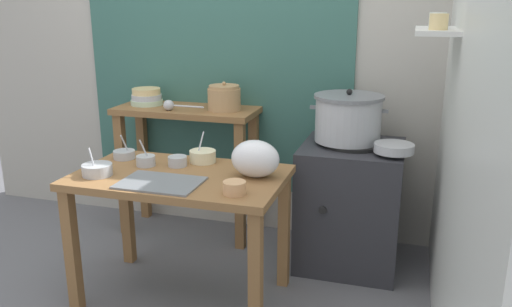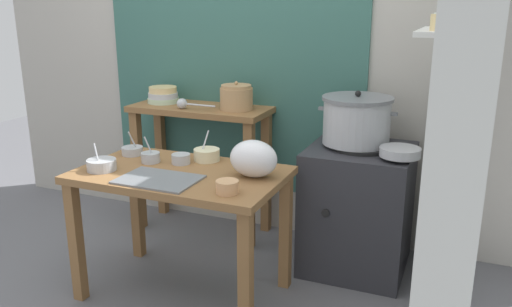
# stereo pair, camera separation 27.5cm
# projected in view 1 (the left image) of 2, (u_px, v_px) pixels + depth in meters

# --- Properties ---
(ground_plane) EXTENTS (9.00, 9.00, 0.00)m
(ground_plane) POSITION_uv_depth(u_px,v_px,m) (179.00, 296.00, 2.93)
(ground_plane) COLOR slate
(wall_back) EXTENTS (4.40, 0.12, 2.60)m
(wall_back) POSITION_uv_depth(u_px,v_px,m) (251.00, 45.00, 3.55)
(wall_back) COLOR #B2ADA3
(wall_back) RESTS_ON ground
(wall_right) EXTENTS (0.30, 3.20, 2.60)m
(wall_right) POSITION_uv_depth(u_px,v_px,m) (469.00, 67.00, 2.37)
(wall_right) COLOR silver
(wall_right) RESTS_ON ground
(prep_table) EXTENTS (1.10, 0.66, 0.72)m
(prep_table) POSITION_uv_depth(u_px,v_px,m) (180.00, 194.00, 2.77)
(prep_table) COLOR olive
(prep_table) RESTS_ON ground
(back_shelf_table) EXTENTS (0.96, 0.40, 0.90)m
(back_shelf_table) POSITION_uv_depth(u_px,v_px,m) (187.00, 139.00, 3.59)
(back_shelf_table) COLOR olive
(back_shelf_table) RESTS_ON ground
(stove_block) EXTENTS (0.60, 0.61, 0.78)m
(stove_block) POSITION_uv_depth(u_px,v_px,m) (350.00, 204.00, 3.24)
(stove_block) COLOR #2D2D33
(stove_block) RESTS_ON ground
(steamer_pot) EXTENTS (0.46, 0.41, 0.32)m
(steamer_pot) POSITION_uv_depth(u_px,v_px,m) (348.00, 118.00, 3.11)
(steamer_pot) COLOR #B7BABF
(steamer_pot) RESTS_ON stove_block
(clay_pot) EXTENTS (0.22, 0.22, 0.19)m
(clay_pot) POSITION_uv_depth(u_px,v_px,m) (224.00, 98.00, 3.43)
(clay_pot) COLOR tan
(clay_pot) RESTS_ON back_shelf_table
(bowl_stack_enamel) EXTENTS (0.22, 0.22, 0.11)m
(bowl_stack_enamel) POSITION_uv_depth(u_px,v_px,m) (147.00, 97.00, 3.61)
(bowl_stack_enamel) COLOR #B7D1AD
(bowl_stack_enamel) RESTS_ON back_shelf_table
(ladle) EXTENTS (0.28, 0.07, 0.07)m
(ladle) POSITION_uv_depth(u_px,v_px,m) (170.00, 105.00, 3.42)
(ladle) COLOR #B7BABF
(ladle) RESTS_ON back_shelf_table
(serving_tray) EXTENTS (0.40, 0.28, 0.01)m
(serving_tray) POSITION_uv_depth(u_px,v_px,m) (161.00, 183.00, 2.59)
(serving_tray) COLOR slate
(serving_tray) RESTS_ON prep_table
(plastic_bag) EXTENTS (0.25, 0.18, 0.19)m
(plastic_bag) POSITION_uv_depth(u_px,v_px,m) (255.00, 159.00, 2.67)
(plastic_bag) COLOR white
(plastic_bag) RESTS_ON prep_table
(wide_pan) EXTENTS (0.22, 0.22, 0.05)m
(wide_pan) POSITION_uv_depth(u_px,v_px,m) (394.00, 148.00, 2.91)
(wide_pan) COLOR #B7BABF
(wide_pan) RESTS_ON stove_block
(prep_bowl_0) EXTENTS (0.16, 0.16, 0.14)m
(prep_bowl_0) POSITION_uv_depth(u_px,v_px,m) (97.00, 169.00, 2.71)
(prep_bowl_0) COLOR #B7BABF
(prep_bowl_0) RESTS_ON prep_table
(prep_bowl_1) EXTENTS (0.10, 0.10, 0.05)m
(prep_bowl_1) POSITION_uv_depth(u_px,v_px,m) (177.00, 161.00, 2.86)
(prep_bowl_1) COLOR #B7BABF
(prep_bowl_1) RESTS_ON prep_table
(prep_bowl_2) EXTENTS (0.12, 0.12, 0.15)m
(prep_bowl_2) POSITION_uv_depth(u_px,v_px,m) (124.00, 154.00, 3.00)
(prep_bowl_2) COLOR #B7BABF
(prep_bowl_2) RESTS_ON prep_table
(prep_bowl_3) EXTENTS (0.11, 0.11, 0.06)m
(prep_bowl_3) POSITION_uv_depth(u_px,v_px,m) (234.00, 187.00, 2.45)
(prep_bowl_3) COLOR tan
(prep_bowl_3) RESTS_ON prep_table
(prep_bowl_4) EXTENTS (0.15, 0.15, 0.16)m
(prep_bowl_4) POSITION_uv_depth(u_px,v_px,m) (203.00, 156.00, 2.93)
(prep_bowl_4) COLOR beige
(prep_bowl_4) RESTS_ON prep_table
(prep_bowl_5) EXTENTS (0.10, 0.10, 0.15)m
(prep_bowl_5) POSITION_uv_depth(u_px,v_px,m) (146.00, 160.00, 2.87)
(prep_bowl_5) COLOR #B7BABF
(prep_bowl_5) RESTS_ON prep_table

